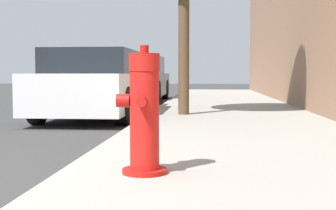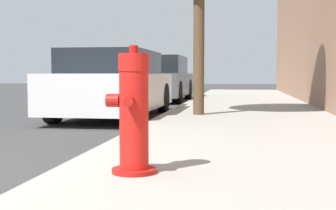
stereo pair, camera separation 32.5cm
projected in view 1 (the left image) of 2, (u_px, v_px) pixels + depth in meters
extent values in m
cube|color=#99968E|center=(266.00, 183.00, 3.51)|extent=(3.20, 40.00, 0.13)
cylinder|color=#A91511|center=(145.00, 171.00, 3.57)|extent=(0.34, 0.34, 0.04)
cylinder|color=red|center=(145.00, 120.00, 3.54)|extent=(0.22, 0.22, 0.74)
cylinder|color=red|center=(144.00, 62.00, 3.52)|extent=(0.23, 0.23, 0.13)
cylinder|color=#A91511|center=(144.00, 49.00, 3.51)|extent=(0.07, 0.07, 0.06)
cylinder|color=#A91511|center=(142.00, 102.00, 3.38)|extent=(0.08, 0.08, 0.08)
cylinder|color=#A91511|center=(147.00, 100.00, 3.69)|extent=(0.08, 0.08, 0.08)
cylinder|color=#A91511|center=(123.00, 101.00, 3.55)|extent=(0.10, 0.10, 0.10)
cube|color=silver|center=(98.00, 91.00, 9.48)|extent=(1.70, 4.40, 0.71)
cube|color=black|center=(96.00, 62.00, 9.27)|extent=(1.57, 2.42, 0.46)
cylinder|color=black|center=(80.00, 98.00, 10.92)|extent=(0.20, 0.67, 0.67)
cylinder|color=black|center=(145.00, 98.00, 10.79)|extent=(0.20, 0.67, 0.67)
cylinder|color=black|center=(37.00, 105.00, 8.21)|extent=(0.20, 0.67, 0.67)
cylinder|color=black|center=(124.00, 106.00, 8.08)|extent=(0.20, 0.67, 0.67)
cube|color=#4C5156|center=(137.00, 84.00, 15.48)|extent=(1.75, 4.44, 0.72)
cube|color=black|center=(136.00, 65.00, 15.26)|extent=(1.61, 2.44, 0.56)
cylinder|color=black|center=(121.00, 89.00, 16.93)|extent=(0.20, 0.69, 0.69)
cylinder|color=black|center=(165.00, 89.00, 16.80)|extent=(0.20, 0.69, 0.69)
cylinder|color=black|center=(105.00, 92.00, 14.20)|extent=(0.20, 0.69, 0.69)
cylinder|color=black|center=(157.00, 92.00, 14.06)|extent=(0.20, 0.69, 0.69)
cylinder|color=brown|center=(184.00, 32.00, 8.73)|extent=(0.21, 0.21, 3.08)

